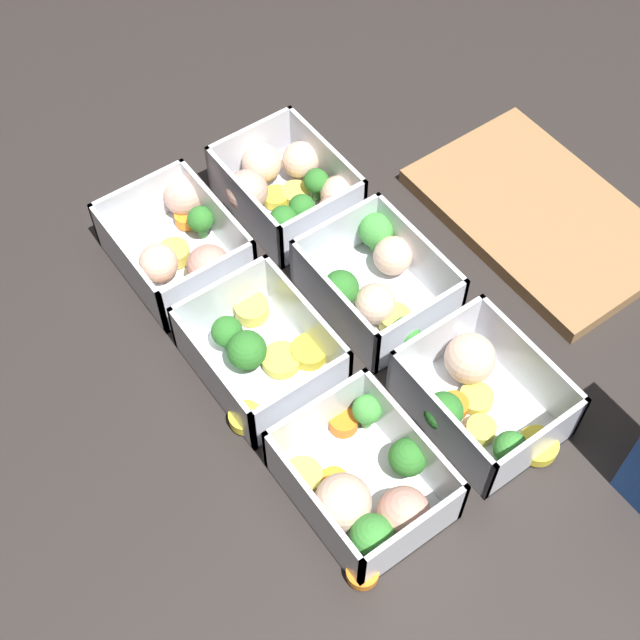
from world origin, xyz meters
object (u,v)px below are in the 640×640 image
container_near_right (367,490)px  container_far_center (377,282)px  container_near_center (258,352)px  container_far_left (288,187)px  container_near_left (182,242)px  container_far_right (478,395)px

container_near_right → container_far_center: size_ratio=1.09×
container_near_center → container_far_left: 0.22m
container_near_left → container_near_right: 0.34m
container_near_right → container_far_center: 0.23m
container_near_left → container_far_right: same height
container_far_center → container_far_right: 0.16m
container_near_right → container_far_center: (-0.18, 0.15, -0.00)m
container_near_right → container_far_right: bearing=96.0°
container_near_left → container_near_center: (0.16, -0.01, -0.00)m
container_far_left → container_far_center: size_ratio=1.06×
container_far_left → container_far_center: 0.16m
container_near_center → container_far_right: bearing=40.7°
container_far_left → container_near_right: bearing=-23.8°
container_far_center → container_far_right: bearing=-1.5°
container_near_center → container_far_left: size_ratio=0.98×
container_far_left → container_near_left: bearing=-90.3°
container_far_center → container_near_right: bearing=-40.0°
container_near_left → container_far_left: (0.00, 0.14, 0.00)m
container_near_right → container_far_center: same height
container_near_right → container_near_center: bearing=178.9°
container_near_right → container_far_left: (-0.34, 0.15, -0.00)m
container_far_center → container_far_left: bearing=179.5°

